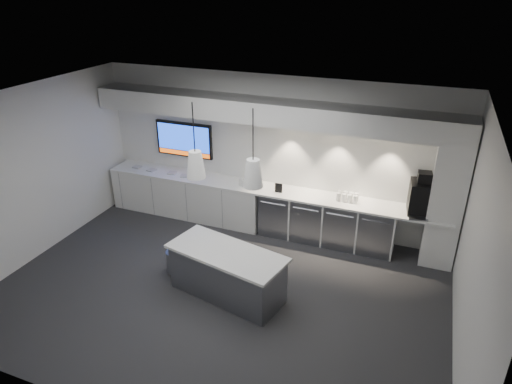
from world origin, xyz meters
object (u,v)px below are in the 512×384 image
at_px(island, 227,273).
at_px(bin, 175,261).
at_px(coffee_machine, 422,196).
at_px(wall_tv, 184,139).

relative_size(island, bin, 4.92).
xyz_separation_m(island, coffee_machine, (2.64, 2.20, 0.81)).
xyz_separation_m(wall_tv, island, (2.06, -2.44, -1.16)).
bearing_deg(coffee_machine, island, -146.84).
bearing_deg(wall_tv, coffee_machine, -3.00).
relative_size(wall_tv, bin, 3.10).
xyz_separation_m(wall_tv, coffee_machine, (4.70, -0.25, -0.36)).
bearing_deg(island, bin, -179.40).
bearing_deg(wall_tv, island, -49.89).
distance_m(wall_tv, bin, 2.78).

